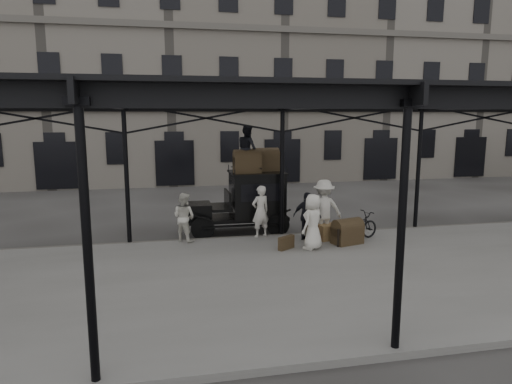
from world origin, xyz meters
TOP-DOWN VIEW (x-y plane):
  - ground at (0.00, 0.00)m, footprint 120.00×120.00m
  - platform at (0.00, -2.00)m, footprint 28.00×8.00m
  - canopy at (0.00, -1.72)m, footprint 22.50×9.00m
  - building_frontage at (0.00, 18.00)m, footprint 64.00×8.00m
  - taxi at (-0.96, 3.01)m, footprint 3.65×1.55m
  - porter_left at (-0.78, 1.80)m, footprint 0.73×0.59m
  - porter_midleft at (-3.27, 1.80)m, footprint 0.96×0.94m
  - porter_centre at (0.47, 0.12)m, footprint 0.97×0.94m
  - porter_official at (0.62, 1.13)m, footprint 0.98×0.80m
  - porter_right at (1.22, 1.26)m, footprint 1.26×0.74m
  - bicycle at (2.16, 0.79)m, footprint 1.84×1.12m
  - porter_roof at (-0.99, 2.92)m, footprint 0.81×0.94m
  - steamer_trunk_roof_near at (-1.04, 2.77)m, footprint 0.92×0.57m
  - steamer_trunk_roof_far at (-0.29, 3.22)m, footprint 0.96×0.63m
  - steamer_trunk_platform at (1.73, 0.46)m, footprint 1.03×0.79m
  - wicker_hamper at (1.29, 1.02)m, footprint 0.68×0.56m
  - suitcase_upright at (0.63, 0.96)m, footprint 0.27×0.62m
  - suitcase_flat at (-0.31, 0.26)m, footprint 0.58×0.46m

SIDE VIEW (x-z plane):
  - ground at x=0.00m, z-range 0.00..0.00m
  - platform at x=0.00m, z-range 0.00..0.15m
  - suitcase_flat at x=-0.31m, z-range 0.15..0.55m
  - suitcase_upright at x=0.63m, z-range 0.15..0.60m
  - wicker_hamper at x=1.29m, z-range 0.15..0.65m
  - steamer_trunk_platform at x=1.73m, z-range 0.15..0.82m
  - bicycle at x=2.16m, z-range 0.15..1.07m
  - porter_official at x=0.62m, z-range 0.15..1.71m
  - porter_midleft at x=-3.27m, z-range 0.15..1.72m
  - porter_centre at x=0.47m, z-range 0.15..1.83m
  - porter_left at x=-0.78m, z-range 0.15..1.87m
  - porter_right at x=1.22m, z-range 0.15..2.08m
  - taxi at x=-0.96m, z-range 0.11..2.29m
  - steamer_trunk_roof_near at x=-1.04m, z-range 2.18..2.85m
  - steamer_trunk_roof_far at x=-0.29m, z-range 2.18..2.86m
  - porter_roof at x=-0.99m, z-range 2.18..3.82m
  - canopy at x=0.00m, z-range 2.23..6.97m
  - building_frontage at x=0.00m, z-range 0.00..14.00m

